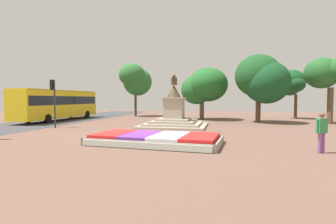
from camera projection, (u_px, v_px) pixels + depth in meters
name	position (u px, v px, depth m)	size (l,w,h in m)	color
ground_plane	(132.00, 137.00, 16.30)	(71.77, 71.77, 0.00)	brown
flower_planter	(155.00, 139.00, 13.68)	(7.04, 4.05, 0.52)	#38281C
statue_monument	(174.00, 117.00, 22.14)	(5.40, 5.40, 4.40)	#A09581
traffic_light_mid_block	(53.00, 95.00, 20.97)	(0.41, 0.29, 3.87)	#2D2D33
city_bus	(59.00, 103.00, 28.53)	(2.59, 12.02, 3.28)	gold
pedestrian_with_handbag	(322.00, 130.00, 11.22)	(0.53, 0.35, 1.77)	#8C4C99
park_tree_far_left	(263.00, 80.00, 25.70)	(5.22, 5.09, 6.75)	#4C3823
park_tree_behind_statue	(327.00, 73.00, 24.69)	(3.99, 3.32, 6.27)	brown
park_tree_far_right	(205.00, 86.00, 29.62)	(5.29, 5.44, 5.94)	brown
park_tree_street_side	(292.00, 84.00, 31.00)	(3.18, 3.45, 5.80)	#4C3823
park_tree_mid_canopy	(135.00, 79.00, 35.22)	(4.15, 4.38, 7.07)	#4C3823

